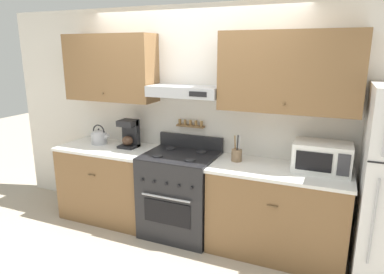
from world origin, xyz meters
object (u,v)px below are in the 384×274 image
object	(u,v)px
tea_kettle	(99,136)
utensil_crock	(237,155)
microwave	(322,157)
stove_range	(180,194)
coffee_maker	(129,134)

from	to	relation	value
tea_kettle	utensil_crock	world-z (taller)	utensil_crock
microwave	utensil_crock	size ratio (longest dim) A/B	1.89
stove_range	coffee_maker	world-z (taller)	coffee_maker
tea_kettle	utensil_crock	size ratio (longest dim) A/B	0.90
tea_kettle	coffee_maker	bearing A→B (deg)	3.33
stove_range	tea_kettle	bearing A→B (deg)	175.37
microwave	stove_range	bearing A→B (deg)	-175.63
coffee_maker	microwave	size ratio (longest dim) A/B	0.63
tea_kettle	stove_range	bearing A→B (deg)	-4.63
stove_range	tea_kettle	xyz separation A→B (m)	(-1.16, 0.09, 0.54)
tea_kettle	utensil_crock	distance (m)	1.78
coffee_maker	microwave	bearing A→B (deg)	-0.19
stove_range	microwave	world-z (taller)	microwave
tea_kettle	coffee_maker	world-z (taller)	coffee_maker
stove_range	utensil_crock	size ratio (longest dim) A/B	3.88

